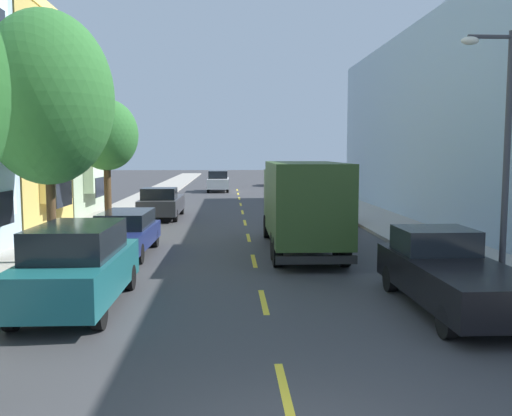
# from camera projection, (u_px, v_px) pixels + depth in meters

# --- Properties ---
(ground_plane) EXTENTS (160.00, 160.00, 0.00)m
(ground_plane) POSITION_uv_depth(u_px,v_px,m) (241.00, 207.00, 35.98)
(ground_plane) COLOR #38383A
(sidewalk_left) EXTENTS (3.20, 120.00, 0.14)m
(sidewalk_left) POSITION_uv_depth(u_px,v_px,m) (127.00, 210.00, 33.64)
(sidewalk_left) COLOR #A39E93
(sidewalk_left) RESTS_ON ground_plane
(sidewalk_right) EXTENTS (3.20, 120.00, 0.14)m
(sidewalk_right) POSITION_uv_depth(u_px,v_px,m) (355.00, 209.00, 34.34)
(sidewalk_right) COLOR #A39E93
(sidewalk_right) RESTS_ON ground_plane
(lane_centerline_dashes) EXTENTS (0.14, 47.20, 0.01)m
(lane_centerline_dashes) POSITION_uv_depth(u_px,v_px,m) (244.00, 217.00, 30.52)
(lane_centerline_dashes) COLOR yellow
(lane_centerline_dashes) RESTS_ON ground_plane
(street_tree_second) EXTENTS (4.06, 4.06, 7.79)m
(street_tree_second) POSITION_uv_depth(u_px,v_px,m) (47.00, 98.00, 16.80)
(street_tree_second) COLOR #47331E
(street_tree_second) RESTS_ON sidewalk_left
(street_tree_third) EXTENTS (2.89, 2.89, 5.88)m
(street_tree_third) POSITION_uv_depth(u_px,v_px,m) (106.00, 135.00, 24.92)
(street_tree_third) COLOR #47331E
(street_tree_third) RESTS_ON sidewalk_left
(street_lamp) EXTENTS (1.35, 0.28, 6.39)m
(street_lamp) POSITION_uv_depth(u_px,v_px,m) (501.00, 141.00, 13.54)
(street_lamp) COLOR #38383D
(street_lamp) RESTS_ON sidewalk_right
(delivery_box_truck) EXTENTS (2.51, 8.06, 3.24)m
(delivery_box_truck) POSITION_uv_depth(u_px,v_px,m) (302.00, 200.00, 19.62)
(delivery_box_truck) COLOR #2D471E
(delivery_box_truck) RESTS_ON ground_plane
(parked_hatchback_orange) EXTENTS (1.84, 4.04, 1.50)m
(parked_hatchback_orange) POSITION_uv_depth(u_px,v_px,m) (329.00, 208.00, 27.83)
(parked_hatchback_orange) COLOR orange
(parked_hatchback_orange) RESTS_ON ground_plane
(parked_pickup_black) EXTENTS (2.04, 5.32, 1.73)m
(parked_pickup_black) POSITION_uv_depth(u_px,v_px,m) (450.00, 273.00, 12.47)
(parked_pickup_black) COLOR black
(parked_pickup_black) RESTS_ON ground_plane
(parked_pickup_charcoal) EXTENTS (2.04, 5.32, 1.73)m
(parked_pickup_charcoal) POSITION_uv_depth(u_px,v_px,m) (162.00, 203.00, 29.84)
(parked_pickup_charcoal) COLOR #333338
(parked_pickup_charcoal) RESTS_ON ground_plane
(parked_wagon_navy) EXTENTS (1.93, 4.74, 1.50)m
(parked_wagon_navy) POSITION_uv_depth(u_px,v_px,m) (125.00, 232.00, 19.21)
(parked_wagon_navy) COLOR navy
(parked_wagon_navy) RESTS_ON ground_plane
(parked_wagon_burgundy) EXTENTS (1.84, 4.71, 1.50)m
(parked_wagon_burgundy) POSITION_uv_depth(u_px,v_px,m) (275.00, 178.00, 59.92)
(parked_wagon_burgundy) COLOR maroon
(parked_wagon_burgundy) RESTS_ON ground_plane
(parked_sedan_red) EXTENTS (1.90, 4.54, 1.43)m
(parked_sedan_red) POSITION_uv_depth(u_px,v_px,m) (298.00, 191.00, 40.75)
(parked_sedan_red) COLOR #AD1E1E
(parked_sedan_red) RESTS_ON ground_plane
(parked_suv_teal) EXTENTS (2.00, 4.82, 1.93)m
(parked_suv_teal) POSITION_uv_depth(u_px,v_px,m) (78.00, 266.00, 12.53)
(parked_suv_teal) COLOR #195B60
(parked_suv_teal) RESTS_ON ground_plane
(moving_white_sedan) EXTENTS (1.95, 4.80, 1.93)m
(moving_white_sedan) POSITION_uv_depth(u_px,v_px,m) (218.00, 181.00, 50.74)
(moving_white_sedan) COLOR silver
(moving_white_sedan) RESTS_ON ground_plane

